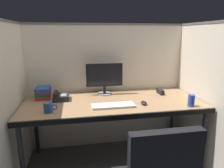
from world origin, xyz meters
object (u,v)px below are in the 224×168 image
desk (113,106)px  red_stapler (160,91)px  keyboard_main (113,106)px  desk_phone (61,97)px  monitor_center (104,77)px  soda_can (191,101)px  computer_mouse (144,103)px  book_stack (43,93)px  coffee_mug (48,108)px

desk → red_stapler: 0.65m
keyboard_main → desk_phone: (-0.53, 0.31, 0.02)m
monitor_center → desk_phone: bearing=-166.5°
keyboard_main → soda_can: (0.77, -0.13, 0.05)m
monitor_center → soda_can: size_ratio=3.52×
red_stapler → soda_can: bearing=-75.0°
computer_mouse → red_stapler: bearing=45.9°
book_stack → red_stapler: bearing=-3.2°
keyboard_main → red_stapler: red_stapler is taller
desk_phone → soda_can: bearing=-18.7°
red_stapler → desk_phone: desk_phone is taller
red_stapler → coffee_mug: 1.32m
keyboard_main → computer_mouse: bearing=1.6°
computer_mouse → soda_can: bearing=-17.0°
soda_can → coffee_mug: size_ratio=0.97×
desk_phone → book_stack: bearing=152.3°
desk_phone → red_stapler: bearing=1.3°
desk → desk_phone: desk_phone is taller
monitor_center → keyboard_main: bearing=-86.5°
book_stack → desk_phone: 0.22m
soda_can → coffee_mug: 1.39m
monitor_center → desk_phone: 0.55m
keyboard_main → red_stapler: size_ratio=2.87×
red_stapler → keyboard_main: bearing=-152.1°
monitor_center → keyboard_main: monitor_center is taller
desk → keyboard_main: bearing=-99.2°
computer_mouse → red_stapler: 0.46m
computer_mouse → soda_can: 0.47m
soda_can → coffee_mug: bearing=176.5°
red_stapler → coffee_mug: size_ratio=1.19×
red_stapler → desk_phone: 1.18m
monitor_center → soda_can: (0.80, -0.56, -0.15)m
keyboard_main → desk_phone: 0.62m
red_stapler → desk_phone: bearing=-178.7°
computer_mouse → coffee_mug: size_ratio=0.76×
monitor_center → coffee_mug: 0.78m
keyboard_main → red_stapler: 0.73m
computer_mouse → desk_phone: bearing=160.4°
soda_can → book_stack: (-1.50, 0.54, 0.00)m
book_stack → soda_can: bearing=-20.0°
monitor_center → coffee_mug: monitor_center is taller
book_stack → coffee_mug: book_stack is taller
desk → red_stapler: (0.62, 0.19, 0.08)m
monitor_center → coffee_mug: size_ratio=3.41×
desk → book_stack: 0.81m
keyboard_main → coffee_mug: 0.62m
desk → soda_can: bearing=-20.7°
desk_phone → desk: bearing=-16.0°
desk → book_stack: bearing=160.8°
computer_mouse → coffee_mug: (-0.94, -0.05, 0.03)m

